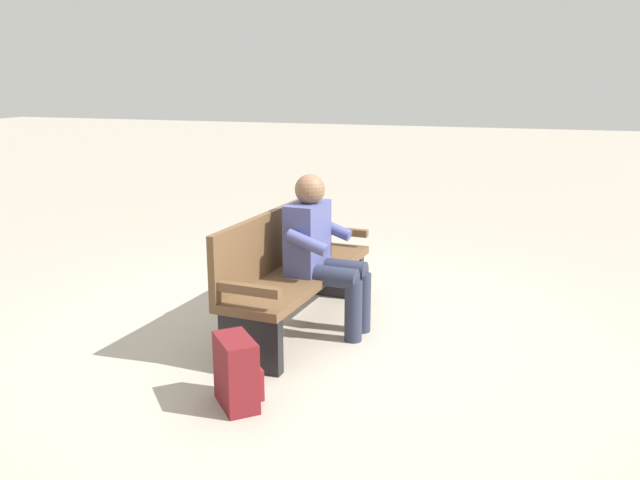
# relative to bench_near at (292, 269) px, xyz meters

# --- Properties ---
(ground_plane) EXTENTS (40.00, 40.00, 0.00)m
(ground_plane) POSITION_rel_bench_near_xyz_m (0.01, 0.07, -0.46)
(ground_plane) COLOR #A89E8E
(bench_near) EXTENTS (1.83, 0.63, 0.90)m
(bench_near) POSITION_rel_bench_near_xyz_m (0.00, 0.00, 0.00)
(bench_near) COLOR brown
(bench_near) RESTS_ON ground
(person_seated) EXTENTS (0.59, 0.60, 1.18)m
(person_seated) POSITION_rel_bench_near_xyz_m (-0.00, 0.23, 0.17)
(person_seated) COLOR #474C84
(person_seated) RESTS_ON ground
(backpack) EXTENTS (0.37, 0.36, 0.42)m
(backpack) POSITION_rel_bench_near_xyz_m (1.27, 0.12, -0.25)
(backpack) COLOR maroon
(backpack) RESTS_ON ground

